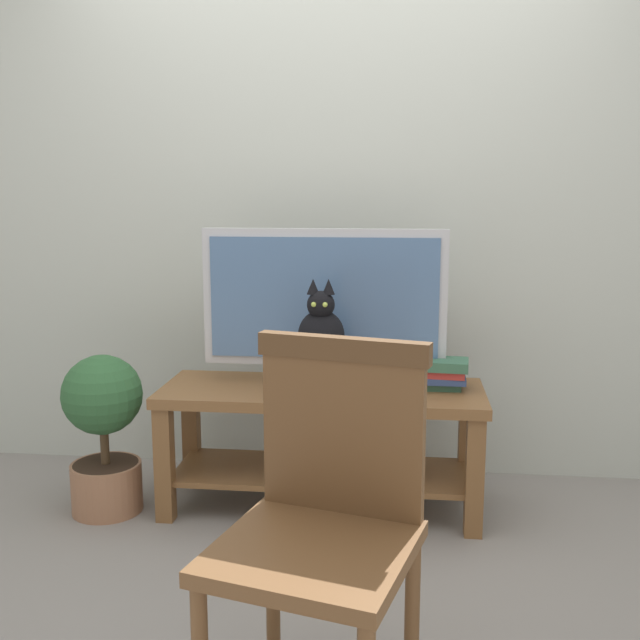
{
  "coord_description": "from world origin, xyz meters",
  "views": [
    {
      "loc": [
        0.33,
        -2.34,
        1.34
      ],
      "look_at": [
        -0.0,
        0.6,
        0.82
      ],
      "focal_mm": 41.89,
      "sensor_mm": 36.0,
      "label": 1
    }
  ],
  "objects_px": {
    "tv_stand": "(321,424)",
    "tv": "(323,302)",
    "cat": "(322,344)",
    "wooden_chair": "(326,504)",
    "media_box": "(322,386)",
    "potted_plant": "(104,427)",
    "book_stack": "(440,373)"
  },
  "relations": [
    {
      "from": "book_stack",
      "to": "potted_plant",
      "type": "distance_m",
      "value": 1.41
    },
    {
      "from": "book_stack",
      "to": "tv_stand",
      "type": "bearing_deg",
      "value": -174.05
    },
    {
      "from": "tv_stand",
      "to": "cat",
      "type": "bearing_deg",
      "value": -82.08
    },
    {
      "from": "wooden_chair",
      "to": "media_box",
      "type": "bearing_deg",
      "value": 96.75
    },
    {
      "from": "tv_stand",
      "to": "tv",
      "type": "xyz_separation_m",
      "value": [
        0.0,
        0.08,
        0.51
      ]
    },
    {
      "from": "wooden_chair",
      "to": "potted_plant",
      "type": "relative_size",
      "value": 1.44
    },
    {
      "from": "tv",
      "to": "cat",
      "type": "bearing_deg",
      "value": -85.58
    },
    {
      "from": "tv",
      "to": "cat",
      "type": "distance_m",
      "value": 0.23
    },
    {
      "from": "media_box",
      "to": "wooden_chair",
      "type": "height_order",
      "value": "wooden_chair"
    },
    {
      "from": "wooden_chair",
      "to": "potted_plant",
      "type": "bearing_deg",
      "value": 133.59
    },
    {
      "from": "tv_stand",
      "to": "cat",
      "type": "relative_size",
      "value": 3.24
    },
    {
      "from": "tv",
      "to": "potted_plant",
      "type": "relative_size",
      "value": 1.52
    },
    {
      "from": "cat",
      "to": "wooden_chair",
      "type": "relative_size",
      "value": 0.43
    },
    {
      "from": "media_box",
      "to": "tv",
      "type": "bearing_deg",
      "value": 94.4
    },
    {
      "from": "media_box",
      "to": "potted_plant",
      "type": "distance_m",
      "value": 0.93
    },
    {
      "from": "tv_stand",
      "to": "wooden_chair",
      "type": "distance_m",
      "value": 1.25
    },
    {
      "from": "wooden_chair",
      "to": "book_stack",
      "type": "xyz_separation_m",
      "value": [
        0.34,
        1.28,
        0.03
      ]
    },
    {
      "from": "tv_stand",
      "to": "book_stack",
      "type": "distance_m",
      "value": 0.54
    },
    {
      "from": "tv",
      "to": "tv_stand",
      "type": "bearing_deg",
      "value": -90.02
    },
    {
      "from": "tv_stand",
      "to": "potted_plant",
      "type": "bearing_deg",
      "value": -171.54
    },
    {
      "from": "wooden_chair",
      "to": "tv",
      "type": "bearing_deg",
      "value": 96.46
    },
    {
      "from": "media_box",
      "to": "book_stack",
      "type": "height_order",
      "value": "book_stack"
    },
    {
      "from": "tv",
      "to": "media_box",
      "type": "xyz_separation_m",
      "value": [
        0.01,
        -0.16,
        -0.32
      ]
    },
    {
      "from": "tv",
      "to": "wooden_chair",
      "type": "relative_size",
      "value": 1.06
    },
    {
      "from": "tv",
      "to": "book_stack",
      "type": "height_order",
      "value": "tv"
    },
    {
      "from": "cat",
      "to": "potted_plant",
      "type": "xyz_separation_m",
      "value": [
        -0.91,
        -0.04,
        -0.37
      ]
    },
    {
      "from": "book_stack",
      "to": "wooden_chair",
      "type": "bearing_deg",
      "value": -104.9
    },
    {
      "from": "wooden_chair",
      "to": "book_stack",
      "type": "relative_size",
      "value": 4.23
    },
    {
      "from": "tv",
      "to": "cat",
      "type": "xyz_separation_m",
      "value": [
        0.01,
        -0.17,
        -0.14
      ]
    },
    {
      "from": "cat",
      "to": "wooden_chair",
      "type": "xyz_separation_m",
      "value": [
        0.13,
        -1.13,
        -0.17
      ]
    },
    {
      "from": "cat",
      "to": "wooden_chair",
      "type": "distance_m",
      "value": 1.15
    },
    {
      "from": "tv_stand",
      "to": "wooden_chair",
      "type": "relative_size",
      "value": 1.39
    }
  ]
}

